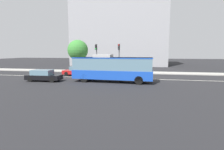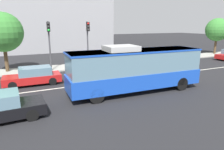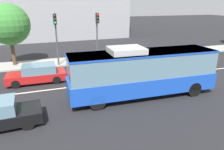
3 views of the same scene
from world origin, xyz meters
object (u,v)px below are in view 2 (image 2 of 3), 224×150
at_px(transit_bus, 135,68).
at_px(traffic_light_near_corner, 88,37).
at_px(street_tree_kerbside_left, 217,30).
at_px(sedan_red_ahead, 33,76).
at_px(traffic_light_mid_block, 49,38).
at_px(street_tree_kerbside_centre, 3,32).

height_order(transit_bus, traffic_light_near_corner, traffic_light_near_corner).
bearing_deg(street_tree_kerbside_left, sedan_red_ahead, -168.59).
bearing_deg(transit_bus, traffic_light_mid_block, 119.21).
relative_size(transit_bus, sedan_red_ahead, 2.23).
bearing_deg(street_tree_kerbside_centre, sedan_red_ahead, -69.30).
xyz_separation_m(sedan_red_ahead, traffic_light_near_corner, (6.16, 4.06, 2.84)).
relative_size(sedan_red_ahead, traffic_light_mid_block, 0.87).
relative_size(traffic_light_near_corner, street_tree_kerbside_left, 0.88).
distance_m(sedan_red_ahead, street_tree_kerbside_left, 29.59).
bearing_deg(traffic_light_near_corner, sedan_red_ahead, -55.52).
bearing_deg(traffic_light_mid_block, street_tree_kerbside_centre, -106.47).
height_order(transit_bus, traffic_light_mid_block, traffic_light_mid_block).
bearing_deg(sedan_red_ahead, traffic_light_near_corner, -145.59).
height_order(transit_bus, street_tree_kerbside_left, street_tree_kerbside_left).
height_order(street_tree_kerbside_left, street_tree_kerbside_centre, street_tree_kerbside_centre).
height_order(transit_bus, sedan_red_ahead, transit_bus).
xyz_separation_m(traffic_light_near_corner, traffic_light_mid_block, (-4.12, -0.02, 0.00)).
distance_m(traffic_light_near_corner, street_tree_kerbside_centre, 8.49).
distance_m(sedan_red_ahead, street_tree_kerbside_centre, 6.99).
xyz_separation_m(traffic_light_mid_block, street_tree_kerbside_left, (26.79, 1.77, 0.47)).
relative_size(street_tree_kerbside_left, street_tree_kerbside_centre, 0.96).
bearing_deg(sedan_red_ahead, traffic_light_mid_block, -115.76).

